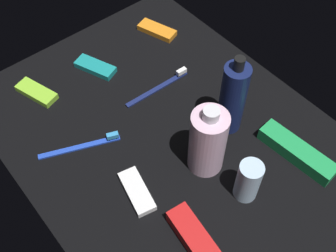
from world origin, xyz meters
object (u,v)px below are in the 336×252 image
snack_bar_teal (95,67)px  toothpaste_box_green (297,152)px  toothbrush_blue (84,145)px  toothpaste_box_red (201,248)px  lotion_bottle (233,98)px  snack_bar_lime (37,92)px  toothbrush_navy (161,86)px  snack_bar_white (137,191)px  deodorant_stick (248,181)px  snack_bar_orange (157,30)px  bodywash_bottle (208,141)px

snack_bar_teal → toothpaste_box_green: bearing=-0.9°
toothbrush_blue → toothpaste_box_red: toothpaste_box_red is taller
lotion_bottle → snack_bar_lime: 46.89cm
toothbrush_navy → snack_bar_white: bearing=-48.8°
toothbrush_navy → snack_bar_lime: bearing=-125.4°
deodorant_stick → toothpaste_box_red: 15.69cm
toothbrush_blue → snack_bar_orange: toothbrush_blue is taller
toothpaste_box_green → snack_bar_orange: bearing=172.8°
snack_bar_teal → snack_bar_orange: size_ratio=1.00×
bodywash_bottle → snack_bar_lime: bodywash_bottle is taller
toothpaste_box_green → snack_bar_teal: toothpaste_box_green is taller
toothpaste_box_green → snack_bar_white: bearing=-119.8°
toothbrush_navy → toothbrush_blue: size_ratio=1.06×
toothpaste_box_green → snack_bar_lime: bearing=-151.1°
toothbrush_blue → snack_bar_teal: (-18.12, 15.01, 0.14)cm
toothbrush_navy → toothbrush_blue: bearing=-83.3°
toothbrush_blue → snack_bar_teal: size_ratio=1.64×
lotion_bottle → toothbrush_navy: 20.94cm
bodywash_bottle → snack_bar_white: 17.52cm
toothbrush_blue → toothpaste_box_green: (31.15, 33.69, 0.99)cm
snack_bar_lime → snack_bar_orange: (1.13, 36.25, 0.00)cm
toothbrush_blue → snack_bar_white: (16.40, 1.93, 0.14)cm
lotion_bottle → snack_bar_orange: (-34.74, 7.28, -8.49)cm
lotion_bottle → snack_bar_lime: size_ratio=2.00×
toothbrush_navy → snack_bar_orange: 20.08cm
toothpaste_box_green → snack_bar_teal: (-49.27, -18.67, -0.85)cm
toothbrush_blue → toothpaste_box_green: toothpaste_box_green is taller
deodorant_stick → snack_bar_teal: (-48.47, -3.77, -4.24)cm
snack_bar_white → snack_bar_lime: same height
snack_bar_lime → snack_bar_orange: size_ratio=1.00×
snack_bar_lime → bodywash_bottle: bearing=6.8°
snack_bar_white → snack_bar_orange: 48.94cm
deodorant_stick → toothbrush_navy: bearing=171.3°
bodywash_bottle → toothbrush_navy: (-22.70, 6.40, -7.45)cm
deodorant_stick → toothbrush_blue: deodorant_stick is taller
snack_bar_teal → toothbrush_navy: bearing=8.3°
deodorant_stick → snack_bar_lime: size_ratio=0.96×
lotion_bottle → toothpaste_box_green: (15.42, 5.26, -7.64)cm
bodywash_bottle → toothpaste_box_red: bodywash_bottle is taller
toothpaste_box_red → deodorant_stick: bearing=109.5°
deodorant_stick → toothbrush_navy: size_ratio=0.55×
bodywash_bottle → lotion_bottle: bearing=110.8°
toothpaste_box_red → snack_bar_white: toothpaste_box_red is taller
deodorant_stick → snack_bar_orange: deodorant_stick is taller
bodywash_bottle → snack_bar_teal: (-38.02, -2.45, -7.31)cm
lotion_bottle → toothbrush_blue: (-15.74, -28.43, -8.63)cm
toothbrush_navy → snack_bar_lime: size_ratio=1.73×
toothbrush_navy → bodywash_bottle: bearing=-15.8°
toothbrush_navy → toothpaste_box_red: size_ratio=1.02×
deodorant_stick → bodywash_bottle: bearing=-172.8°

